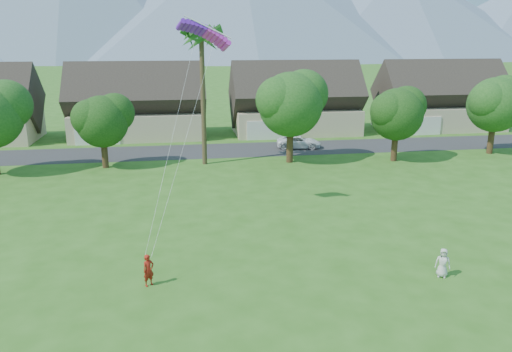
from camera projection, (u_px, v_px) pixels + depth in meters
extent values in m
plane|color=#2D6019|center=(294.00, 334.00, 19.86)|extent=(500.00, 500.00, 0.00)
cube|color=#2D2D30|center=(221.00, 150.00, 52.24)|extent=(90.00, 7.00, 0.01)
imported|color=#9D1D12|center=(149.00, 270.00, 23.57)|extent=(0.68, 0.64, 1.57)
imported|color=silver|center=(443.00, 263.00, 24.45)|extent=(0.86, 0.74, 1.48)
imported|color=white|center=(299.00, 142.00, 53.29)|extent=(5.04, 2.98, 1.31)
cone|color=slate|center=(240.00, 0.00, 263.61)|extent=(240.00, 240.00, 62.00)
cone|color=slate|center=(400.00, 13.00, 278.43)|extent=(200.00, 200.00, 50.00)
cube|color=beige|center=(139.00, 124.00, 59.09)|extent=(15.00, 8.00, 3.00)
cube|color=#382D28|center=(137.00, 97.00, 58.21)|extent=(15.75, 8.15, 8.15)
cube|color=silver|center=(97.00, 135.00, 54.72)|extent=(4.80, 0.12, 2.20)
cube|color=beige|center=(295.00, 120.00, 61.88)|extent=(15.00, 8.00, 3.00)
cube|color=#382D28|center=(296.00, 94.00, 61.00)|extent=(15.75, 8.15, 8.15)
cube|color=silver|center=(267.00, 130.00, 57.50)|extent=(4.80, 0.12, 2.20)
cube|color=beige|center=(438.00, 117.00, 64.67)|extent=(15.00, 8.00, 3.00)
cube|color=#382D28|center=(440.00, 91.00, 63.79)|extent=(15.75, 8.15, 8.15)
cube|color=silver|center=(422.00, 126.00, 60.29)|extent=(4.80, 0.12, 2.20)
cylinder|color=#47301C|center=(105.00, 156.00, 45.10)|extent=(0.56, 0.56, 2.18)
sphere|color=#214916|center=(102.00, 122.00, 44.26)|extent=(4.62, 4.62, 4.62)
cylinder|color=#47301C|center=(290.00, 148.00, 47.03)|extent=(0.62, 0.62, 2.82)
sphere|color=#214916|center=(291.00, 105.00, 45.95)|extent=(5.98, 5.98, 5.98)
cylinder|color=#47301C|center=(394.00, 149.00, 47.62)|extent=(0.58, 0.58, 2.30)
sphere|color=#214916|center=(397.00, 114.00, 46.73)|extent=(4.90, 4.90, 4.90)
cylinder|color=#47301C|center=(491.00, 141.00, 50.62)|extent=(0.60, 0.60, 2.56)
sphere|color=#214916|center=(495.00, 105.00, 49.64)|extent=(5.44, 5.44, 5.44)
cylinder|color=#4C3D26|center=(203.00, 100.00, 45.11)|extent=(0.44, 0.44, 12.00)
sphere|color=#286021|center=(201.00, 27.00, 43.42)|extent=(3.00, 3.00, 3.00)
cube|color=#741CD2|center=(191.00, 32.00, 29.81)|extent=(1.74, 1.22, 0.50)
cube|color=#DC29CD|center=(218.00, 32.00, 30.04)|extent=(1.74, 1.22, 0.50)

